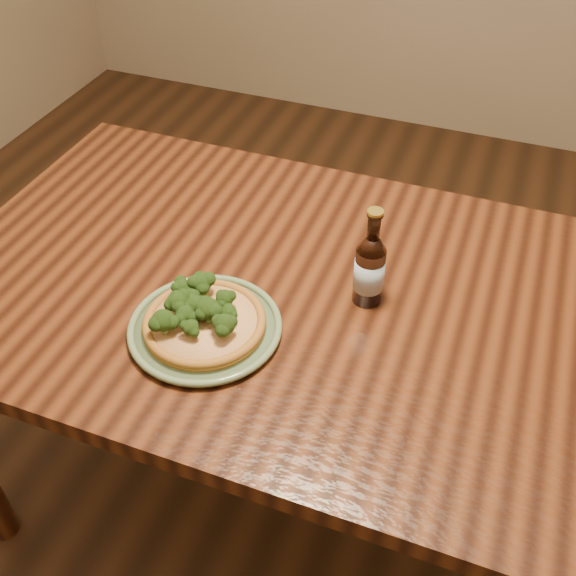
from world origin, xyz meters
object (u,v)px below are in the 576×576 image
(table, at_px, (323,327))
(plate, at_px, (205,328))
(pizza, at_px, (203,319))
(beer_bottle, at_px, (370,269))

(table, xyz_separation_m, plate, (-0.18, -0.18, 0.10))
(pizza, relative_size, beer_bottle, 1.08)
(pizza, bearing_deg, plate, -15.79)
(plate, height_order, pizza, pizza)
(plate, bearing_deg, pizza, 164.21)
(plate, relative_size, pizza, 1.26)
(beer_bottle, bearing_deg, pizza, -163.56)
(plate, xyz_separation_m, beer_bottle, (0.26, 0.19, 0.07))
(plate, distance_m, beer_bottle, 0.33)
(table, bearing_deg, beer_bottle, 11.98)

